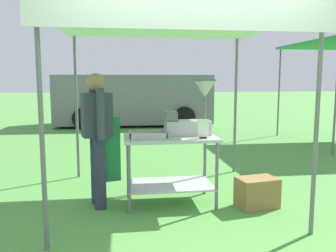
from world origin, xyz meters
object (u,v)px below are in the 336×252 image
Objects in this scene: donut_fryer at (192,113)px; supply_crate at (257,192)px; donut_cart at (170,155)px; stall_canopy at (169,27)px; van_grey at (134,99)px; menu_sign at (203,130)px; vendor at (98,133)px; donut_tray at (148,136)px.

donut_fryer is 1.33× the size of supply_crate.
supply_crate is (0.73, -0.37, -0.94)m from donut_fryer.
donut_fryer is at bearing 18.82° from donut_cart.
van_grey is (-0.17, 7.74, -1.28)m from stall_canopy.
donut_cart is (0.00, -0.10, -1.55)m from stall_canopy.
menu_sign is at bearing -39.59° from stall_canopy.
vendor reaches higher than donut_fryer.
menu_sign is 1.01m from supply_crate.
donut_cart is at bearing -88.74° from van_grey.
donut_tray is at bearing 169.94° from supply_crate.
vendor is at bearing 171.38° from supply_crate.
van_grey reaches higher than supply_crate.
stall_canopy is 3.97× the size of donut_fryer.
donut_fryer is at bearing -86.57° from van_grey.
stall_canopy reaches higher than menu_sign.
van_grey is at bearing 91.27° from stall_canopy.
menu_sign is at bearing -14.41° from donut_tray.
stall_canopy is at bearing 90.00° from donut_cart.
donut_tray is (-0.28, -0.04, 0.25)m from donut_cart.
stall_canopy is 1.71× the size of vendor.
stall_canopy is 1.55m from donut_cart.
donut_tray is at bearing -5.45° from vendor.
vendor is 3.08× the size of supply_crate.
stall_canopy is at bearing 160.29° from supply_crate.
supply_crate is (1.03, -0.37, -1.98)m from stall_canopy.
menu_sign reaches higher than supply_crate.
donut_cart is at bearing -161.18° from donut_fryer.
supply_crate is (0.66, -0.07, -0.76)m from menu_sign.
donut_fryer is at bearing 153.30° from supply_crate.
donut_tray is at bearing -153.69° from stall_canopy.
donut_fryer is (0.29, 0.00, -1.04)m from stall_canopy.
donut_tray is 0.84× the size of supply_crate.
donut_cart is 0.70× the size of vendor.
vendor is (-1.16, -0.08, -0.21)m from donut_fryer.
donut_tray is 0.60m from vendor.
vendor is (-1.24, 0.22, -0.04)m from menu_sign.
donut_tray is 7.88m from van_grey.
menu_sign is (0.07, -0.30, -0.17)m from donut_fryer.
van_grey is at bearing 84.89° from vendor.
stall_canopy is 12.17× the size of menu_sign.
donut_fryer is (0.57, 0.14, 0.25)m from donut_tray.
vendor is (-0.87, 0.02, 0.29)m from donut_cart.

